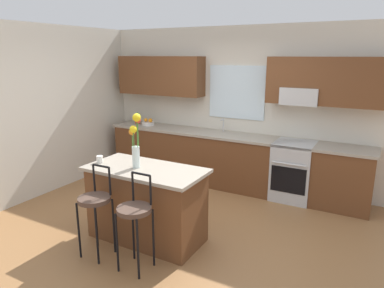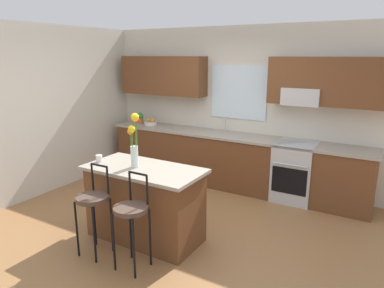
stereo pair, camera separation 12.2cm
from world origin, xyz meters
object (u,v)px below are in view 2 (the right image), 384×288
(fruit_bowl_oranges, at_px, (151,123))
(potted_plant_small, at_px, (140,118))
(kitchen_island, at_px, (145,203))
(bar_stool_near, at_px, (93,202))
(oven_range, at_px, (294,172))
(mug_ceramic, at_px, (99,159))
(bar_stool_middle, at_px, (131,213))
(flower_vase, at_px, (134,139))

(fruit_bowl_oranges, xyz_separation_m, potted_plant_small, (-0.25, 0.00, 0.08))
(kitchen_island, height_order, bar_stool_near, bar_stool_near)
(oven_range, bearing_deg, bar_stool_near, -119.79)
(oven_range, relative_size, potted_plant_small, 4.17)
(kitchen_island, xyz_separation_m, mug_ceramic, (-0.62, -0.10, 0.50))
(oven_range, bearing_deg, mug_ceramic, -130.34)
(oven_range, height_order, mug_ceramic, mug_ceramic)
(fruit_bowl_oranges, height_order, potted_plant_small, potted_plant_small)
(bar_stool_middle, distance_m, flower_vase, 0.91)
(kitchen_island, bearing_deg, flower_vase, -159.05)
(fruit_bowl_oranges, bearing_deg, bar_stool_middle, -56.82)
(flower_vase, relative_size, mug_ceramic, 7.33)
(mug_ceramic, relative_size, fruit_bowl_oranges, 0.37)
(fruit_bowl_oranges, bearing_deg, oven_range, -0.51)
(bar_stool_near, distance_m, potted_plant_small, 3.14)
(oven_range, xyz_separation_m, potted_plant_small, (-3.04, 0.03, 0.58))
(bar_stool_middle, distance_m, fruit_bowl_oranges, 3.28)
(bar_stool_near, bearing_deg, bar_stool_middle, 0.00)
(bar_stool_middle, xyz_separation_m, mug_ceramic, (-0.90, 0.47, 0.33))
(oven_range, relative_size, bar_stool_near, 0.88)
(mug_ceramic, bearing_deg, bar_stool_near, -53.69)
(bar_stool_middle, bearing_deg, potted_plant_small, 126.72)
(flower_vase, xyz_separation_m, fruit_bowl_oranges, (-1.41, 2.19, -0.30))
(oven_range, distance_m, fruit_bowl_oranges, 2.83)
(kitchen_island, xyz_separation_m, fruit_bowl_oranges, (-1.51, 2.16, 0.50))
(flower_vase, relative_size, potted_plant_small, 2.99)
(mug_ceramic, bearing_deg, potted_plant_small, 116.78)
(oven_range, bearing_deg, fruit_bowl_oranges, 179.49)
(bar_stool_middle, distance_m, mug_ceramic, 1.07)
(bar_stool_near, relative_size, mug_ceramic, 11.58)
(oven_range, bearing_deg, kitchen_island, -120.87)
(bar_stool_middle, bearing_deg, fruit_bowl_oranges, 123.18)
(oven_range, distance_m, potted_plant_small, 3.09)
(oven_range, bearing_deg, bar_stool_middle, -110.26)
(oven_range, distance_m, mug_ceramic, 2.97)
(oven_range, height_order, potted_plant_small, potted_plant_small)
(bar_stool_middle, bearing_deg, kitchen_island, 115.58)
(oven_range, xyz_separation_m, bar_stool_middle, (-1.00, -2.71, 0.18))
(bar_stool_near, height_order, flower_vase, flower_vase)
(potted_plant_small, bearing_deg, flower_vase, -52.84)
(kitchen_island, relative_size, fruit_bowl_oranges, 6.03)
(bar_stool_near, relative_size, potted_plant_small, 4.72)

